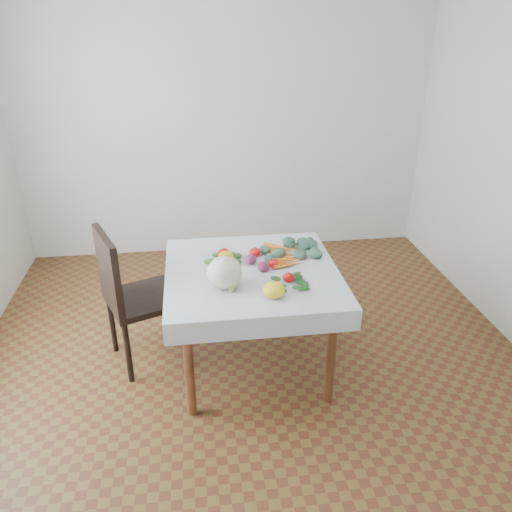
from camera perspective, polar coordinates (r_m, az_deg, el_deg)
The scene contains 19 objects.
ground at distance 3.68m, azimuth -0.42°, elevation -12.13°, with size 4.00×4.00×0.00m, color brown.
back_wall at distance 4.97m, azimuth -3.50°, elevation 15.31°, with size 4.00×0.04×2.70m, color beige.
table at distance 3.32m, azimuth -0.45°, elevation -3.23°, with size 1.00×1.00×0.75m.
tablecloth at distance 3.27m, azimuth -0.46°, elevation -1.71°, with size 1.12×1.12×0.01m, color white.
chair at distance 3.49m, azimuth -14.34°, elevation -3.86°, with size 0.60×0.60×1.02m.
cabbage at distance 3.04m, azimuth -3.62°, elevation -1.88°, with size 0.22×0.22×0.19m, color beige.
tomato_a at distance 3.41m, azimuth -3.67°, elevation 0.27°, with size 0.08×0.08×0.07m, color red.
tomato_b at distance 3.29m, azimuth 2.06°, elevation -0.87°, with size 0.07×0.07×0.06m, color red.
tomato_c at distance 3.43m, azimuth -0.13°, elevation 0.41°, with size 0.08×0.08×0.07m, color red.
tomato_d at distance 3.12m, azimuth 3.72°, elevation -2.48°, with size 0.07×0.07×0.06m, color red.
heirloom_back at distance 3.37m, azimuth -3.47°, elevation -0.06°, with size 0.11×0.11×0.07m, color yellow.
heirloom_front at distance 2.95m, azimuth 2.06°, elevation -3.89°, with size 0.13×0.13×0.09m, color yellow.
onion_a at distance 3.24m, azimuth 0.88°, elevation -1.24°, with size 0.08×0.08×0.07m, color #5D1A37.
onion_b at distance 3.34m, azimuth -0.60°, elevation -0.41°, with size 0.08×0.08×0.07m, color #5D1A37.
tomatillo_cluster at distance 3.05m, azimuth -3.74°, elevation -3.45°, with size 0.08×0.12×0.05m.
carrot_bunch at distance 3.44m, azimuth 3.28°, elevation 0.10°, with size 0.23×0.40×0.03m.
kale_bunch at distance 3.49m, azimuth 3.90°, elevation 0.64°, with size 0.38×0.33×0.05m.
basil_bunch at distance 3.11m, azimuth 3.55°, elevation -3.11°, with size 0.28×0.23×0.01m.
dill_bunch at distance 3.40m, azimuth -3.57°, elevation -0.31°, with size 0.24×0.19×0.03m.
Camera 1 is at (-0.36, -2.87, 2.28)m, focal length 35.00 mm.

